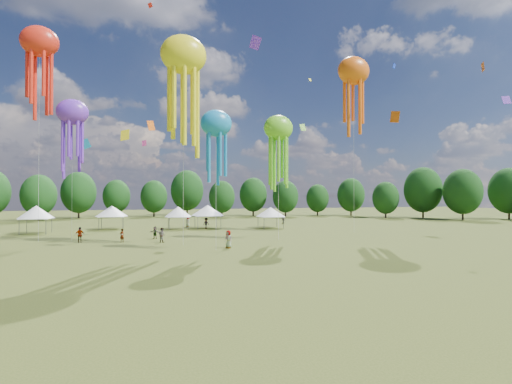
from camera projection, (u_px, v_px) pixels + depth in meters
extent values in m
plane|color=#384416|center=(354.00, 371.00, 11.88)|extent=(300.00, 300.00, 0.00)
imported|color=gray|center=(162.00, 235.00, 44.95)|extent=(1.12, 1.10, 1.82)
imported|color=gray|center=(188.00, 222.00, 68.02)|extent=(0.83, 1.06, 1.92)
imported|color=gray|center=(283.00, 219.00, 74.54)|extent=(0.96, 1.10, 1.92)
imported|color=gray|center=(206.00, 223.00, 64.05)|extent=(1.37, 1.12, 1.85)
imported|color=gray|center=(80.00, 235.00, 44.74)|extent=(1.20, 0.82, 1.89)
imported|color=gray|center=(155.00, 233.00, 48.94)|extent=(1.50, 1.31, 1.64)
imported|color=gray|center=(122.00, 235.00, 45.17)|extent=(0.71, 0.71, 1.66)
imported|color=gray|center=(228.00, 239.00, 40.12)|extent=(1.08, 1.11, 1.92)
cylinder|color=#47474C|center=(19.00, 228.00, 53.02)|extent=(0.08, 0.08, 2.25)
cylinder|color=#47474C|center=(27.00, 226.00, 56.35)|extent=(0.08, 0.08, 2.25)
cylinder|color=#47474C|center=(46.00, 227.00, 54.02)|extent=(0.08, 0.08, 2.25)
cylinder|color=#47474C|center=(52.00, 225.00, 57.35)|extent=(0.08, 0.08, 2.25)
cube|color=white|center=(36.00, 219.00, 55.20)|extent=(3.87, 3.87, 0.10)
cone|color=white|center=(36.00, 212.00, 55.21)|extent=(5.04, 5.04, 1.93)
cylinder|color=#47474C|center=(99.00, 224.00, 60.57)|extent=(0.08, 0.08, 2.13)
cylinder|color=#47474C|center=(101.00, 223.00, 64.08)|extent=(0.08, 0.08, 2.13)
cylinder|color=#47474C|center=(122.00, 224.00, 61.61)|extent=(0.08, 0.08, 2.13)
cylinder|color=#47474C|center=(124.00, 222.00, 65.12)|extent=(0.08, 0.08, 2.13)
cube|color=white|center=(112.00, 217.00, 62.86)|extent=(4.06, 4.06, 0.10)
cone|color=white|center=(112.00, 211.00, 62.87)|extent=(5.28, 5.28, 1.83)
cylinder|color=#47474C|center=(169.00, 224.00, 61.29)|extent=(0.08, 0.08, 2.04)
cylinder|color=#47474C|center=(168.00, 223.00, 64.29)|extent=(0.08, 0.08, 2.04)
cylinder|color=#47474C|center=(188.00, 224.00, 62.18)|extent=(0.08, 0.08, 2.04)
cylinder|color=#47474C|center=(186.00, 222.00, 65.19)|extent=(0.08, 0.08, 2.04)
cube|color=white|center=(178.00, 217.00, 63.25)|extent=(3.53, 3.53, 0.10)
cone|color=white|center=(178.00, 212.00, 63.26)|extent=(4.60, 4.60, 1.75)
cylinder|color=#47474C|center=(198.00, 223.00, 62.33)|extent=(0.08, 0.08, 2.17)
cylinder|color=#47474C|center=(195.00, 222.00, 66.15)|extent=(0.08, 0.08, 2.17)
cylinder|color=#47474C|center=(221.00, 223.00, 63.47)|extent=(0.08, 0.08, 2.17)
cylinder|color=#47474C|center=(217.00, 221.00, 67.29)|extent=(0.08, 0.08, 2.17)
cube|color=white|center=(208.00, 216.00, 64.82)|extent=(4.39, 4.39, 0.10)
cone|color=white|center=(208.00, 210.00, 64.84)|extent=(5.70, 5.70, 1.86)
cylinder|color=#47474C|center=(264.00, 223.00, 63.25)|extent=(0.08, 0.08, 1.95)
cylinder|color=#47474C|center=(258.00, 222.00, 66.72)|extent=(0.08, 0.08, 1.95)
cylinder|color=#47474C|center=(284.00, 223.00, 64.28)|extent=(0.08, 0.08, 1.95)
cylinder|color=#47474C|center=(277.00, 222.00, 67.75)|extent=(0.08, 0.08, 1.95)
cube|color=white|center=(271.00, 217.00, 65.51)|extent=(4.02, 4.02, 0.10)
cone|color=white|center=(271.00, 212.00, 65.52)|extent=(5.22, 5.22, 1.67)
ellipsoid|color=#752FD5|center=(72.00, 112.00, 46.08)|extent=(3.83, 2.68, 3.25)
cylinder|color=beige|center=(72.00, 177.00, 45.99)|extent=(0.03, 0.03, 16.30)
ellipsoid|color=yellow|center=(184.00, 55.00, 42.44)|extent=(5.33, 3.73, 4.53)
cylinder|color=beige|center=(183.00, 150.00, 42.31)|extent=(0.03, 0.03, 22.12)
ellipsoid|color=#70DA24|center=(278.00, 128.00, 47.94)|extent=(3.93, 2.75, 3.34)
cylinder|color=beige|center=(278.00, 184.00, 47.85)|extent=(0.03, 0.03, 14.66)
ellipsoid|color=red|center=(40.00, 41.00, 45.99)|extent=(4.52, 3.16, 3.84)
cylinder|color=beige|center=(39.00, 141.00, 45.85)|extent=(0.03, 0.03, 25.18)
ellipsoid|color=#1786C7|center=(216.00, 123.00, 38.33)|extent=(3.33, 2.33, 2.83)
cylinder|color=beige|center=(216.00, 187.00, 38.25)|extent=(0.03, 0.03, 13.34)
ellipsoid|color=#FF640F|center=(354.00, 71.00, 57.38)|extent=(5.22, 3.66, 4.44)
cylinder|color=beige|center=(354.00, 151.00, 57.24)|extent=(0.03, 0.03, 25.39)
cube|color=#FF640F|center=(151.00, 126.00, 75.34)|extent=(1.72, 0.95, 2.26)
cube|color=yellow|center=(310.00, 80.00, 79.81)|extent=(0.60, 0.51, 0.76)
cube|color=#1A3EF1|center=(209.00, 125.00, 54.00)|extent=(1.19, 1.01, 1.70)
cube|color=red|center=(150.00, 5.00, 68.89)|extent=(0.99, 0.66, 1.28)
cube|color=#FF640F|center=(483.00, 67.00, 49.24)|extent=(0.57, 0.92, 1.24)
cube|color=#1786C7|center=(86.00, 144.00, 74.77)|extent=(2.10, 0.49, 2.29)
cube|color=#752FD5|center=(255.00, 43.00, 62.02)|extent=(2.05, 0.85, 2.38)
cube|color=#FF640F|center=(395.00, 117.00, 74.06)|extent=(1.24, 1.72, 2.53)
cube|color=#70DA24|center=(303.00, 127.00, 86.60)|extent=(1.59, 0.65, 1.83)
cube|color=#1A3EF1|center=(394.00, 66.00, 54.28)|extent=(0.70, 0.31, 0.82)
cube|color=#DC418C|center=(144.00, 143.00, 63.05)|extent=(0.81, 0.63, 1.14)
cube|color=#752FD5|center=(506.00, 100.00, 49.13)|extent=(1.12, 0.97, 1.23)
cube|color=yellow|center=(125.00, 135.00, 62.80)|extent=(1.48, 1.51, 2.17)
cylinder|color=#38281C|center=(39.00, 214.00, 84.65)|extent=(0.44, 0.44, 3.07)
ellipsoid|color=#173F15|center=(39.00, 195.00, 84.70)|extent=(7.66, 7.66, 9.58)
cylinder|color=#38281C|center=(79.00, 211.00, 94.64)|extent=(0.44, 0.44, 3.43)
ellipsoid|color=#173F15|center=(79.00, 192.00, 94.70)|extent=(8.58, 8.58, 10.73)
cylinder|color=#38281C|center=(116.00, 211.00, 102.52)|extent=(0.44, 0.44, 2.95)
ellipsoid|color=#173F15|center=(117.00, 196.00, 102.57)|extent=(7.37, 7.37, 9.21)
cylinder|color=#38281C|center=(154.00, 211.00, 101.66)|extent=(0.44, 0.44, 2.89)
ellipsoid|color=#173F15|center=(154.00, 196.00, 101.70)|extent=(7.23, 7.23, 9.04)
cylinder|color=#38281C|center=(187.00, 209.00, 108.65)|extent=(0.44, 0.44, 3.84)
ellipsoid|color=#173F15|center=(187.00, 190.00, 108.71)|extent=(9.60, 9.60, 11.99)
cylinder|color=#38281C|center=(222.00, 212.00, 100.41)|extent=(0.44, 0.44, 2.84)
ellipsoid|color=#173F15|center=(222.00, 197.00, 100.46)|extent=(7.11, 7.11, 8.89)
cylinder|color=#38281C|center=(253.00, 210.00, 105.68)|extent=(0.44, 0.44, 3.16)
ellipsoid|color=#173F15|center=(253.00, 195.00, 105.73)|extent=(7.91, 7.91, 9.88)
cylinder|color=#38281C|center=(286.00, 211.00, 102.39)|extent=(0.44, 0.44, 2.88)
ellipsoid|color=#173F15|center=(285.00, 197.00, 102.43)|extent=(7.21, 7.21, 9.01)
cylinder|color=#38281C|center=(318.00, 211.00, 107.34)|extent=(0.44, 0.44, 2.63)
ellipsoid|color=#173F15|center=(317.00, 198.00, 107.39)|extent=(6.57, 6.57, 8.22)
cylinder|color=#38281C|center=(351.00, 210.00, 106.55)|extent=(0.44, 0.44, 3.13)
ellipsoid|color=#173F15|center=(351.00, 195.00, 106.60)|extent=(7.81, 7.81, 9.77)
cylinder|color=#38281C|center=(386.00, 213.00, 96.01)|extent=(0.44, 0.44, 2.72)
ellipsoid|color=#173F15|center=(386.00, 198.00, 96.06)|extent=(6.80, 6.80, 8.50)
cylinder|color=#38281C|center=(423.00, 211.00, 95.91)|extent=(0.44, 0.44, 3.81)
ellipsoid|color=#173F15|center=(423.00, 190.00, 95.97)|extent=(9.52, 9.52, 11.90)
cylinder|color=#38281C|center=(463.00, 212.00, 88.19)|extent=(0.44, 0.44, 3.51)
ellipsoid|color=#173F15|center=(463.00, 192.00, 88.25)|extent=(8.78, 8.78, 10.97)
cylinder|color=#38281C|center=(509.00, 212.00, 90.38)|extent=(0.44, 0.44, 3.64)
ellipsoid|color=#173F15|center=(509.00, 191.00, 90.44)|extent=(9.10, 9.10, 11.37)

